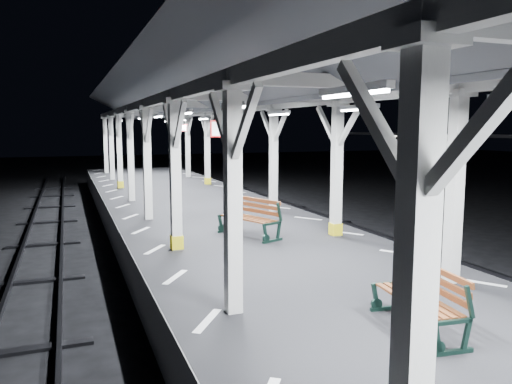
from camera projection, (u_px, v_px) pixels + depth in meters
ground at (297, 312)px, 10.02m from camera, size 120.00×120.00×0.00m
platform at (297, 288)px, 9.95m from camera, size 6.00×50.00×1.00m
hazard_stripes_left at (175, 277)px, 9.02m from camera, size 1.00×48.00×0.01m
hazard_stripes_right at (400, 253)px, 10.75m from camera, size 1.00×48.00×0.01m
track_left at (24, 347)px, 8.24m from camera, size 2.20×60.00×0.16m
track_right at (489, 282)px, 11.77m from camera, size 2.20×60.00×0.16m
canopy at (300, 81)px, 9.41m from camera, size 5.40×49.00×4.65m
bench_near at (424, 297)px, 6.64m from camera, size 0.76×1.62×0.85m
bench_mid at (252, 216)px, 12.40m from camera, size 1.22×1.83×0.93m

